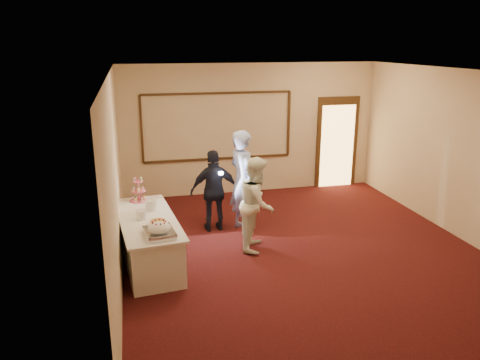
# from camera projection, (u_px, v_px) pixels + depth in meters

# --- Properties ---
(floor) EXTENTS (7.00, 7.00, 0.00)m
(floor) POSITION_uv_depth(u_px,v_px,m) (302.00, 251.00, 8.01)
(floor) COLOR black
(floor) RESTS_ON ground
(room_walls) EXTENTS (6.04, 7.04, 3.02)m
(room_walls) POSITION_uv_depth(u_px,v_px,m) (307.00, 135.00, 7.43)
(room_walls) COLOR beige
(room_walls) RESTS_ON floor
(wall_molding) EXTENTS (3.45, 0.04, 1.55)m
(wall_molding) POSITION_uv_depth(u_px,v_px,m) (218.00, 126.00, 10.62)
(wall_molding) COLOR #301D0E
(wall_molding) RESTS_ON room_walls
(doorway) EXTENTS (1.05, 0.07, 2.20)m
(doorway) POSITION_uv_depth(u_px,v_px,m) (337.00, 143.00, 11.40)
(doorway) COLOR #301D0E
(doorway) RESTS_ON floor
(buffet_table) EXTENTS (1.09, 2.29, 0.77)m
(buffet_table) POSITION_uv_depth(u_px,v_px,m) (148.00, 240.00, 7.51)
(buffet_table) COLOR white
(buffet_table) RESTS_ON floor
(pavlova_tray) EXTENTS (0.47, 0.59, 0.21)m
(pavlova_tray) POSITION_uv_depth(u_px,v_px,m) (159.00, 230.00, 6.71)
(pavlova_tray) COLOR #AFB2B6
(pavlova_tray) RESTS_ON buffet_table
(cupcake_stand) EXTENTS (0.32, 0.32, 0.47)m
(cupcake_stand) POSITION_uv_depth(u_px,v_px,m) (138.00, 192.00, 8.16)
(cupcake_stand) COLOR #D95684
(cupcake_stand) RESTS_ON buffet_table
(plate_stack_a) EXTENTS (0.17, 0.17, 0.14)m
(plate_stack_a) POSITION_uv_depth(u_px,v_px,m) (142.00, 214.00, 7.34)
(plate_stack_a) COLOR white
(plate_stack_a) RESTS_ON buffet_table
(plate_stack_b) EXTENTS (0.20, 0.20, 0.17)m
(plate_stack_b) POSITION_uv_depth(u_px,v_px,m) (151.00, 205.00, 7.73)
(plate_stack_b) COLOR white
(plate_stack_b) RESTS_ON buffet_table
(tart) EXTENTS (0.27, 0.27, 0.05)m
(tart) POSITION_uv_depth(u_px,v_px,m) (158.00, 222.00, 7.15)
(tart) COLOR white
(tart) RESTS_ON buffet_table
(man) EXTENTS (0.67, 0.82, 1.92)m
(man) POSITION_uv_depth(u_px,v_px,m) (243.00, 181.00, 8.69)
(man) COLOR #8DA1E2
(man) RESTS_ON floor
(woman) EXTENTS (0.86, 0.95, 1.61)m
(woman) POSITION_uv_depth(u_px,v_px,m) (257.00, 203.00, 7.95)
(woman) COLOR silver
(woman) RESTS_ON floor
(guest) EXTENTS (0.92, 0.40, 1.55)m
(guest) POSITION_uv_depth(u_px,v_px,m) (214.00, 191.00, 8.73)
(guest) COLOR black
(guest) RESTS_ON floor
(camera_flash) EXTENTS (0.07, 0.04, 0.05)m
(camera_flash) POSITION_uv_depth(u_px,v_px,m) (221.00, 173.00, 8.46)
(camera_flash) COLOR white
(camera_flash) RESTS_ON guest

